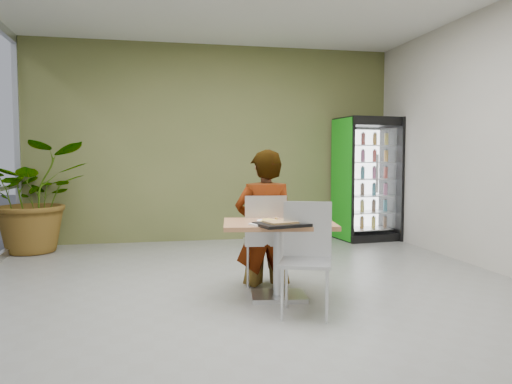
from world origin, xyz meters
TOP-DOWN VIEW (x-y plane):
  - ground at (0.00, 0.00)m, footprint 7.00×7.00m
  - room_envelope at (0.00, 0.00)m, footprint 6.00×7.00m
  - dining_table at (0.20, -0.05)m, footprint 1.16×0.89m
  - chair_far at (0.16, 0.41)m, footprint 0.49×0.49m
  - chair_near at (0.33, -0.52)m, footprint 0.56×0.56m
  - seated_woman at (0.18, 0.46)m, footprint 0.70×0.50m
  - pizza_plate at (0.11, 0.01)m, footprint 0.29×0.22m
  - soda_cup at (0.45, -0.05)m, footprint 0.09×0.09m
  - napkin_stack at (-0.04, -0.26)m, footprint 0.19×0.19m
  - cafeteria_tray at (0.18, -0.33)m, footprint 0.56×0.46m
  - beverage_fridge at (2.50, 3.05)m, footprint 1.00×0.80m
  - potted_plant at (-2.67, 3.00)m, footprint 1.78×1.66m

SIDE VIEW (x-z plane):
  - ground at x=0.00m, z-range 0.00..0.00m
  - dining_table at x=0.20m, z-range 0.16..0.91m
  - chair_far at x=0.16m, z-range 0.08..1.06m
  - chair_near at x=0.33m, z-range 0.08..1.06m
  - seated_woman at x=0.18m, z-range -0.30..1.46m
  - napkin_stack at x=-0.04m, z-range 0.75..0.77m
  - cafeteria_tray at x=0.18m, z-range 0.75..0.78m
  - pizza_plate at x=0.11m, z-range 0.75..0.78m
  - potted_plant at x=-2.67m, z-range 0.00..1.61m
  - soda_cup at x=0.45m, z-range 0.75..0.90m
  - beverage_fridge at x=2.50m, z-range 0.00..2.02m
  - room_envelope at x=0.00m, z-range 0.00..3.20m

